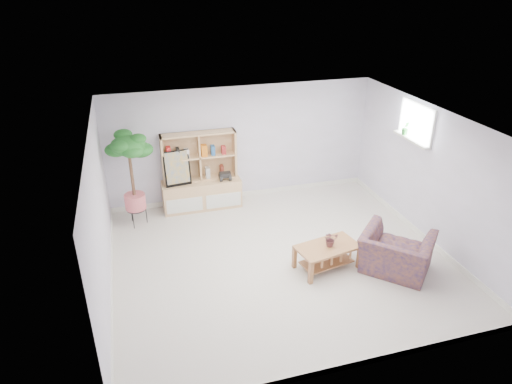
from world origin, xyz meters
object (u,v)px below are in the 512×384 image
object	(u,v)px
storage_unit	(201,172)
coffee_table	(327,257)
floor_tree	(132,180)
armchair	(396,250)

from	to	relation	value
storage_unit	coffee_table	world-z (taller)	storage_unit
floor_tree	armchair	world-z (taller)	floor_tree
floor_tree	armchair	size ratio (longest dim) A/B	1.74
storage_unit	floor_tree	size ratio (longest dim) A/B	0.85
coffee_table	floor_tree	world-z (taller)	floor_tree
floor_tree	armchair	distance (m)	4.81
floor_tree	coffee_table	bearing A→B (deg)	-38.60
armchair	storage_unit	bearing A→B (deg)	-4.52
armchair	coffee_table	bearing A→B (deg)	23.93
coffee_table	floor_tree	size ratio (longest dim) A/B	0.54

